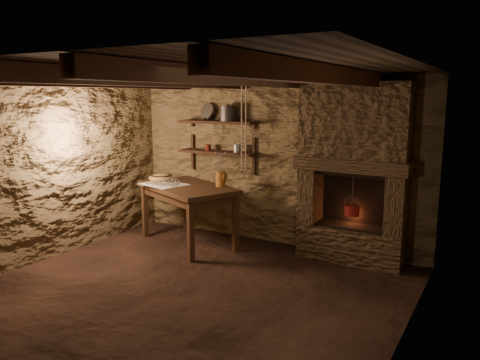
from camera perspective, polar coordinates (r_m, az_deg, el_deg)
The scene contains 25 objects.
floor at distance 5.42m, azimuth -5.70°, elevation -12.97°, with size 4.50×4.50×0.00m, color black.
back_wall at distance 6.77m, azimuth 4.06°, elevation 2.27°, with size 4.50×0.04×2.40m, color #4E3D24.
front_wall at distance 3.69m, azimuth -24.57°, elevation -5.26°, with size 4.50×0.04×2.40m, color #4E3D24.
left_wall at distance 6.63m, azimuth -21.87°, elevation 1.41°, with size 0.04×4.00×2.40m, color #4E3D24.
right_wall at distance 4.19m, azimuth 19.88°, elevation -3.19°, with size 0.04×4.00×2.40m, color #4E3D24.
ceiling at distance 4.99m, azimuth -6.19°, elevation 13.27°, with size 4.50×4.00×0.04m, color black.
beam_far_left at distance 6.00m, azimuth -18.05°, elevation 11.44°, with size 0.14×3.95×0.16m, color black.
beam_mid_left at distance 5.30m, azimuth -10.63°, elevation 12.00°, with size 0.14×3.95×0.16m, color black.
beam_mid_right at distance 4.71m, azimuth -1.14°, elevation 12.42°, with size 0.14×3.95×0.16m, color black.
beam_far_right at distance 4.28m, azimuth 10.66°, elevation 12.49°, with size 0.14×3.95×0.16m, color black.
shelf_lower at distance 7.03m, azimuth -2.74°, elevation 3.40°, with size 1.25×0.30×0.04m, color black.
shelf_upper at distance 7.00m, azimuth -2.78°, elevation 7.07°, with size 1.25×0.30×0.04m, color black.
hearth at distance 6.10m, azimuth 13.70°, elevation 1.40°, with size 1.43×0.51×2.30m.
work_table at distance 6.83m, azimuth -6.36°, elevation -3.97°, with size 1.74×1.40×0.87m.
linen_cloth at distance 6.86m, azimuth -9.20°, elevation -0.51°, with size 0.62×0.50×0.01m, color silver.
pewter_cutlery_row at distance 6.85m, azimuth -9.31°, elevation -0.45°, with size 0.52×0.20×0.01m, color gray, non-canonical shape.
drinking_glasses at distance 6.94m, azimuth -8.46°, elevation -0.01°, with size 0.20×0.06×0.08m, color white, non-canonical shape.
stoneware_jug at distance 6.61m, azimuth -2.36°, elevation 1.06°, with size 0.16×0.16×0.50m.
wooden_bowl at distance 7.18m, azimuth -9.61°, elevation 0.26°, with size 0.37×0.37×0.13m, color olive.
iron_stockpot at distance 6.89m, azimuth -1.45°, elevation 8.01°, with size 0.26×0.26×0.19m, color #322F2D.
tin_pan at distance 7.21m, azimuth -4.03°, elevation 8.35°, with size 0.26×0.26×0.04m, color gray.
small_kettle at distance 6.84m, azimuth -0.31°, elevation 3.88°, with size 0.17×0.13×0.18m, color gray, non-canonical shape.
rusty_tin at distance 7.12m, azimuth -3.92°, elevation 4.00°, with size 0.09×0.09×0.09m, color #501710.
red_pot at distance 6.15m, azimuth 13.51°, elevation -3.55°, with size 0.22×0.22×0.54m.
hanging_ropes at distance 5.85m, azimuth 0.45°, elevation 6.98°, with size 0.08×0.08×1.20m, color #D1B493, non-canonical shape.
Camera 1 is at (2.94, -4.03, 2.12)m, focal length 35.00 mm.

